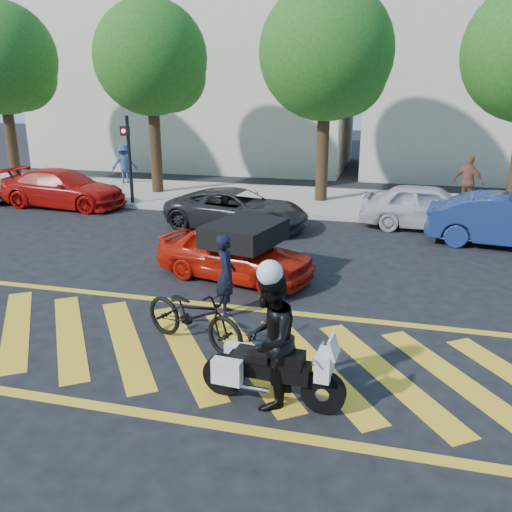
% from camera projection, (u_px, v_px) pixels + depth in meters
% --- Properties ---
extents(ground, '(90.00, 90.00, 0.00)m').
position_uv_depth(ground, '(219.00, 353.00, 8.98)').
color(ground, black).
rests_on(ground, ground).
extents(sidewalk, '(60.00, 5.00, 0.15)m').
position_uv_depth(sidewalk, '(321.00, 202.00, 20.02)').
color(sidewalk, '#9E998E').
rests_on(sidewalk, ground).
extents(crosswalk, '(12.33, 4.00, 0.01)m').
position_uv_depth(crosswalk, '(217.00, 352.00, 8.99)').
color(crosswalk, yellow).
rests_on(crosswalk, ground).
extents(building_left, '(16.00, 8.00, 10.00)m').
position_uv_depth(building_left, '(198.00, 68.00, 28.72)').
color(building_left, beige).
rests_on(building_left, ground).
extents(tree_far_left, '(4.40, 4.40, 7.41)m').
position_uv_depth(tree_far_left, '(5.00, 62.00, 21.63)').
color(tree_far_left, black).
rests_on(tree_far_left, ground).
extents(tree_left, '(4.20, 4.20, 7.26)m').
position_uv_depth(tree_left, '(155.00, 62.00, 20.09)').
color(tree_left, black).
rests_on(tree_left, ground).
extents(tree_center, '(4.60, 4.60, 7.56)m').
position_uv_depth(tree_center, '(330.00, 57.00, 18.51)').
color(tree_center, black).
rests_on(tree_center, ground).
extents(signal_pole, '(0.28, 0.43, 3.20)m').
position_uv_depth(signal_pole, '(128.00, 153.00, 18.92)').
color(signal_pole, black).
rests_on(signal_pole, ground).
extents(officer_bike, '(0.57, 0.68, 1.59)m').
position_uv_depth(officer_bike, '(226.00, 275.00, 10.27)').
color(officer_bike, black).
rests_on(officer_bike, ground).
extents(bicycle, '(2.23, 1.47, 1.11)m').
position_uv_depth(bicycle, '(194.00, 315.00, 9.10)').
color(bicycle, black).
rests_on(bicycle, ground).
extents(police_motorcycle, '(2.06, 0.68, 0.91)m').
position_uv_depth(police_motorcycle, '(270.00, 371.00, 7.45)').
color(police_motorcycle, black).
rests_on(police_motorcycle, ground).
extents(officer_moto, '(0.80, 0.99, 1.93)m').
position_uv_depth(officer_moto, '(269.00, 340.00, 7.31)').
color(officer_moto, black).
rests_on(officer_moto, ground).
extents(red_convertible, '(3.87, 2.29, 1.24)m').
position_uv_depth(red_convertible, '(235.00, 253.00, 12.20)').
color(red_convertible, '#BC1508').
rests_on(red_convertible, ground).
extents(parked_left, '(4.68, 2.10, 1.33)m').
position_uv_depth(parked_left, '(63.00, 188.00, 19.37)').
color(parked_left, '#B60F0B').
rests_on(parked_left, ground).
extents(parked_mid_left, '(4.56, 2.55, 1.21)m').
position_uv_depth(parked_mid_left, '(237.00, 209.00, 16.46)').
color(parked_mid_left, black).
rests_on(parked_mid_left, ground).
extents(parked_mid_right, '(4.14, 1.89, 1.38)m').
position_uv_depth(parked_mid_right, '(429.00, 207.00, 16.38)').
color(parked_mid_right, silver).
rests_on(parked_mid_right, ground).
extents(parked_right, '(4.42, 2.06, 1.40)m').
position_uv_depth(parked_right, '(509.00, 222.00, 14.60)').
color(parked_right, navy).
rests_on(parked_right, ground).
extents(pedestrian_left, '(1.21, 1.01, 1.63)m').
position_uv_depth(pedestrian_left, '(124.00, 164.00, 23.16)').
color(pedestrian_left, navy).
rests_on(pedestrian_left, sidewalk).
extents(pedestrian_right, '(1.12, 0.91, 1.78)m').
position_uv_depth(pedestrian_right, '(468.00, 182.00, 18.47)').
color(pedestrian_right, brown).
rests_on(pedestrian_right, sidewalk).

